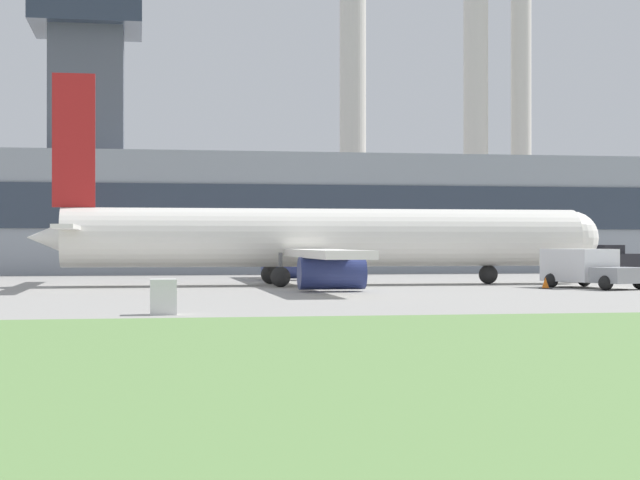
% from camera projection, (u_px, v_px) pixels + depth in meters
% --- Properties ---
extents(ground_plane, '(400.00, 400.00, 0.00)m').
position_uv_depth(ground_plane, '(320.00, 290.00, 49.67)').
color(ground_plane, '#999691').
extents(terminal_building, '(63.47, 15.06, 22.30)m').
position_uv_depth(terminal_building, '(235.00, 205.00, 81.22)').
color(terminal_building, '#8C939E').
rests_on(terminal_building, ground_plane).
extents(smokestack_left, '(3.33, 3.33, 35.02)m').
position_uv_depth(smokestack_left, '(353.00, 102.00, 117.41)').
color(smokestack_left, beige).
rests_on(smokestack_left, ground_plane).
extents(smokestack_right, '(3.12, 3.12, 32.51)m').
position_uv_depth(smokestack_right, '(476.00, 114.00, 117.74)').
color(smokestack_right, beige).
rests_on(smokestack_right, ground_plane).
extents(smokestack_far, '(2.58, 2.58, 43.26)m').
position_uv_depth(smokestack_far, '(521.00, 67.00, 118.47)').
color(smokestack_far, beige).
rests_on(smokestack_far, ground_plane).
extents(airplane, '(30.13, 27.04, 10.70)m').
position_uv_depth(airplane, '(317.00, 239.00, 55.57)').
color(airplane, white).
rests_on(airplane, ground_plane).
extents(pushback_tug, '(3.93, 2.90, 2.08)m').
position_uv_depth(pushback_tug, '(608.00, 265.00, 60.56)').
color(pushback_tug, '#232328').
rests_on(pushback_tug, ground_plane).
extents(baggage_truck, '(4.06, 5.71, 1.91)m').
position_uv_depth(baggage_truck, '(588.00, 268.00, 52.03)').
color(baggage_truck, gray).
rests_on(baggage_truck, ground_plane).
extents(traffic_cone_near_nose, '(0.52, 0.52, 0.55)m').
position_uv_depth(traffic_cone_near_nose, '(545.00, 283.00, 51.37)').
color(traffic_cone_near_nose, black).
rests_on(traffic_cone_near_nose, ground_plane).
extents(utility_cabinet, '(0.81, 0.74, 1.10)m').
position_uv_depth(utility_cabinet, '(163.00, 297.00, 32.99)').
color(utility_cabinet, silver).
rests_on(utility_cabinet, ground_plane).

